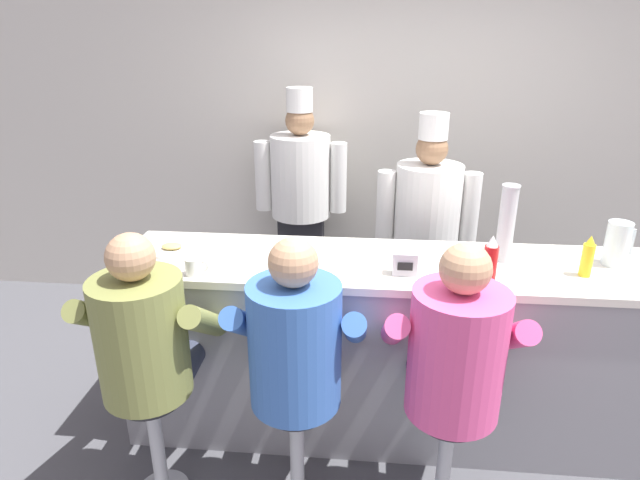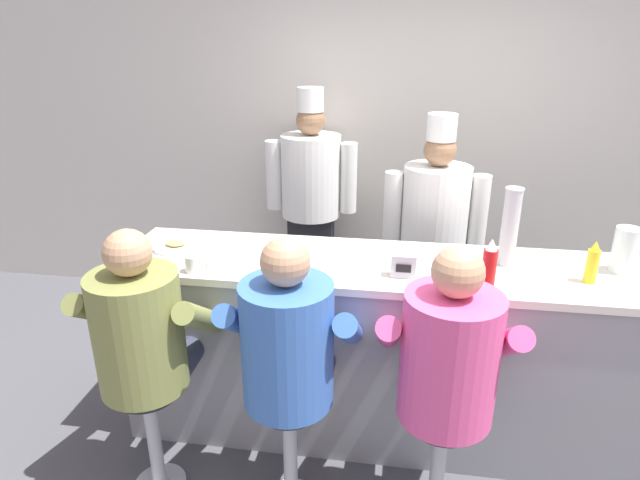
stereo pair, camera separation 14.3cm
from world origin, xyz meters
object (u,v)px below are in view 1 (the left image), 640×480
object	(u,v)px
water_pitcher_clear	(617,244)
cup_stack_steel	(507,223)
cereal_bowl	(312,263)
coffee_mug_white	(194,267)
cook_in_whites_near	(301,196)
cook_in_whites_far	(426,230)
napkin_dispenser_chrome	(405,263)
diner_seated_olive	(146,341)
breakfast_plate	(172,249)
mustard_bottle_yellow	(588,257)
ketchup_bottle_red	(490,262)
diner_seated_pink	(454,357)
diner_seated_blue	(296,348)

from	to	relation	value
water_pitcher_clear	cup_stack_steel	bearing A→B (deg)	179.53
cereal_bowl	coffee_mug_white	world-z (taller)	coffee_mug_white
cook_in_whites_near	cook_in_whites_far	distance (m)	1.04
napkin_dispenser_chrome	diner_seated_olive	world-z (taller)	diner_seated_olive
breakfast_plate	coffee_mug_white	world-z (taller)	coffee_mug_white
water_pitcher_clear	coffee_mug_white	size ratio (longest dim) A/B	1.92
breakfast_plate	cook_in_whites_near	xyz separation A→B (m)	(0.53, 1.30, -0.07)
cup_stack_steel	napkin_dispenser_chrome	xyz separation A→B (m)	(-0.52, -0.22, -0.15)
mustard_bottle_yellow	water_pitcher_clear	xyz separation A→B (m)	(0.19, 0.15, 0.02)
ketchup_bottle_red	cook_in_whites_far	distance (m)	1.07
cereal_bowl	coffee_mug_white	size ratio (longest dim) A/B	1.21
napkin_dispenser_chrome	diner_seated_pink	xyz separation A→B (m)	(0.20, -0.43, -0.23)
cup_stack_steel	napkin_dispenser_chrome	distance (m)	0.58
cereal_bowl	ketchup_bottle_red	bearing A→B (deg)	-8.69
cereal_bowl	diner_seated_olive	xyz separation A→B (m)	(-0.70, -0.47, -0.20)
napkin_dispenser_chrome	water_pitcher_clear	bearing A→B (deg)	11.51
mustard_bottle_yellow	diner_seated_olive	xyz separation A→B (m)	(-2.03, -0.50, -0.28)
ketchup_bottle_red	diner_seated_blue	world-z (taller)	diner_seated_blue
diner_seated_blue	cook_in_whites_near	bearing A→B (deg)	96.71
cook_in_whites_near	ketchup_bottle_red	bearing A→B (deg)	-55.12
coffee_mug_white	diner_seated_blue	xyz separation A→B (m)	(0.55, -0.33, -0.22)
water_pitcher_clear	breakfast_plate	world-z (taller)	water_pitcher_clear
diner_seated_olive	coffee_mug_white	bearing A→B (deg)	67.83
cup_stack_steel	napkin_dispenser_chrome	size ratio (longest dim) A/B	3.35
cereal_bowl	cook_in_whites_far	distance (m)	1.12
cook_in_whites_far	diner_seated_blue	bearing A→B (deg)	-116.17
napkin_dispenser_chrome	cup_stack_steel	bearing A→B (deg)	23.33
ketchup_bottle_red	diner_seated_pink	xyz separation A→B (m)	(-0.18, -0.35, -0.29)
water_pitcher_clear	diner_seated_blue	distance (m)	1.70
cook_in_whites_far	breakfast_plate	bearing A→B (deg)	-151.72
breakfast_plate	cereal_bowl	distance (m)	0.78
cook_in_whites_far	diner_seated_pink	bearing A→B (deg)	-89.81
mustard_bottle_yellow	coffee_mug_white	size ratio (longest dim) A/B	1.75
breakfast_plate	cereal_bowl	bearing A→B (deg)	-9.39
ketchup_bottle_red	cook_in_whites_near	world-z (taller)	cook_in_whites_near
breakfast_plate	cup_stack_steel	bearing A→B (deg)	1.70
diner_seated_olive	cook_in_whites_near	bearing A→B (deg)	76.56
diner_seated_blue	mustard_bottle_yellow	bearing A→B (deg)	20.25
napkin_dispenser_chrome	diner_seated_pink	distance (m)	0.53
mustard_bottle_yellow	cook_in_whites_far	bearing A→B (deg)	127.90
mustard_bottle_yellow	cup_stack_steel	world-z (taller)	cup_stack_steel
mustard_bottle_yellow	diner_seated_blue	size ratio (longest dim) A/B	0.15
diner_seated_pink	cook_in_whites_near	bearing A→B (deg)	115.37
coffee_mug_white	cook_in_whites_near	size ratio (longest dim) A/B	0.07
breakfast_plate	diner_seated_blue	distance (m)	0.99
water_pitcher_clear	coffee_mug_white	world-z (taller)	water_pitcher_clear
water_pitcher_clear	coffee_mug_white	distance (m)	2.12
breakfast_plate	cereal_bowl	world-z (taller)	same
water_pitcher_clear	cook_in_whites_near	world-z (taller)	cook_in_whites_near
breakfast_plate	cereal_bowl	size ratio (longest dim) A/B	1.67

